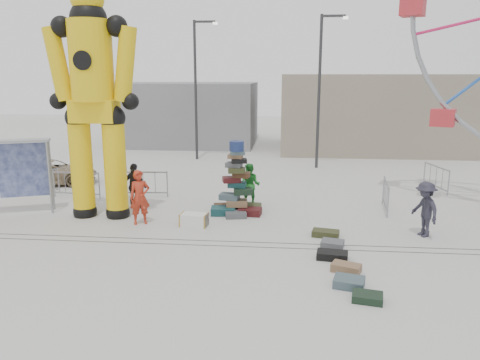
# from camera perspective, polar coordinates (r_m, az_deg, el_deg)

# --- Properties ---
(ground) EXTENTS (90.00, 90.00, 0.00)m
(ground) POSITION_cam_1_polar(r_m,az_deg,el_deg) (13.42, -0.14, -9.04)
(ground) COLOR #9E9E99
(ground) RESTS_ON ground
(track_line_near) EXTENTS (40.00, 0.04, 0.01)m
(track_line_near) POSITION_cam_1_polar(r_m,az_deg,el_deg) (13.98, 0.10, -8.11)
(track_line_near) COLOR #47443F
(track_line_near) RESTS_ON ground
(track_line_far) EXTENTS (40.00, 0.04, 0.01)m
(track_line_far) POSITION_cam_1_polar(r_m,az_deg,el_deg) (14.35, 0.25, -7.55)
(track_line_far) COLOR #47443F
(track_line_far) RESTS_ON ground
(building_right) EXTENTS (12.00, 8.00, 5.00)m
(building_right) POSITION_cam_1_polar(r_m,az_deg,el_deg) (33.01, 15.67, 7.96)
(building_right) COLOR gray
(building_right) RESTS_ON ground
(building_left) EXTENTS (10.00, 8.00, 4.40)m
(building_left) POSITION_cam_1_polar(r_m,az_deg,el_deg) (35.26, -6.46, 8.13)
(building_left) COLOR gray
(building_left) RESTS_ON ground
(lamp_post_right) EXTENTS (1.41, 0.25, 8.00)m
(lamp_post_right) POSITION_cam_1_polar(r_m,az_deg,el_deg) (25.48, 9.86, 11.43)
(lamp_post_right) COLOR #2D2D30
(lamp_post_right) RESTS_ON ground
(lamp_post_left) EXTENTS (1.41, 0.25, 8.00)m
(lamp_post_left) POSITION_cam_1_polar(r_m,az_deg,el_deg) (27.88, -5.26, 11.66)
(lamp_post_left) COLOR #2D2D30
(lamp_post_left) RESTS_ON ground
(suitcase_tower) EXTENTS (1.87, 1.67, 2.67)m
(suitcase_tower) POSITION_cam_1_polar(r_m,az_deg,el_deg) (17.04, -0.43, -1.64)
(suitcase_tower) COLOR #174245
(suitcase_tower) RESTS_ON ground
(crash_test_dummy) EXTENTS (3.23, 1.44, 8.22)m
(crash_test_dummy) POSITION_cam_1_polar(r_m,az_deg,el_deg) (16.87, -17.42, 9.96)
(crash_test_dummy) COLOR black
(crash_test_dummy) RESTS_ON ground
(steamer_trunk) EXTENTS (0.95, 0.62, 0.42)m
(steamer_trunk) POSITION_cam_1_polar(r_m,az_deg,el_deg) (15.83, -5.62, -4.85)
(steamer_trunk) COLOR silver
(steamer_trunk) RESTS_ON ground
(row_case_0) EXTENTS (0.90, 0.62, 0.20)m
(row_case_0) POSITION_cam_1_polar(r_m,az_deg,el_deg) (15.03, 10.39, -6.42)
(row_case_0) COLOR #34371B
(row_case_0) RESTS_ON ground
(row_case_1) EXTENTS (0.75, 0.66, 0.21)m
(row_case_1) POSITION_cam_1_polar(r_m,az_deg,el_deg) (14.15, 11.21, -7.67)
(row_case_1) COLOR #515458
(row_case_1) RESTS_ON ground
(row_case_2) EXTENTS (0.90, 0.61, 0.21)m
(row_case_2) POSITION_cam_1_polar(r_m,az_deg,el_deg) (13.31, 11.19, -8.99)
(row_case_2) COLOR black
(row_case_2) RESTS_ON ground
(row_case_3) EXTENTS (0.84, 0.67, 0.22)m
(row_case_3) POSITION_cam_1_polar(r_m,az_deg,el_deg) (12.57, 12.81, -10.39)
(row_case_3) COLOR brown
(row_case_3) RESTS_ON ground
(row_case_4) EXTENTS (0.83, 0.73, 0.22)m
(row_case_4) POSITION_cam_1_polar(r_m,az_deg,el_deg) (11.77, 13.15, -12.05)
(row_case_4) COLOR #41545D
(row_case_4) RESTS_ON ground
(row_case_5) EXTENTS (0.75, 0.61, 0.18)m
(row_case_5) POSITION_cam_1_polar(r_m,az_deg,el_deg) (11.20, 15.27, -13.62)
(row_case_5) COLOR black
(row_case_5) RESTS_ON ground
(barricade_dummy_a) EXTENTS (1.93, 0.71, 1.10)m
(barricade_dummy_a) POSITION_cam_1_polar(r_m,az_deg,el_deg) (21.58, -23.86, -0.21)
(barricade_dummy_a) COLOR gray
(barricade_dummy_a) RESTS_ON ground
(barricade_dummy_b) EXTENTS (2.00, 0.24, 1.10)m
(barricade_dummy_b) POSITION_cam_1_polar(r_m,az_deg,el_deg) (20.39, -19.32, -0.54)
(barricade_dummy_b) COLOR gray
(barricade_dummy_b) RESTS_ON ground
(barricade_dummy_c) EXTENTS (2.00, 0.25, 1.10)m
(barricade_dummy_c) POSITION_cam_1_polar(r_m,az_deg,el_deg) (19.78, -11.71, -0.48)
(barricade_dummy_c) COLOR gray
(barricade_dummy_c) RESTS_ON ground
(barricade_wheel_front) EXTENTS (0.34, 2.00, 1.10)m
(barricade_wheel_front) POSITION_cam_1_polar(r_m,az_deg,el_deg) (18.30, 17.33, -1.86)
(barricade_wheel_front) COLOR gray
(barricade_wheel_front) RESTS_ON ground
(barricade_wheel_back) EXTENTS (0.53, 1.97, 1.10)m
(barricade_wheel_back) POSITION_cam_1_polar(r_m,az_deg,el_deg) (22.25, 22.78, 0.25)
(barricade_wheel_back) COLOR gray
(barricade_wheel_back) RESTS_ON ground
(pedestrian_red) EXTENTS (0.80, 0.69, 1.86)m
(pedestrian_red) POSITION_cam_1_polar(r_m,az_deg,el_deg) (16.14, -12.12, -2.08)
(pedestrian_red) COLOR #A32B17
(pedestrian_red) RESTS_ON ground
(pedestrian_green) EXTENTS (0.93, 0.80, 1.66)m
(pedestrian_green) POSITION_cam_1_polar(r_m,az_deg,el_deg) (17.96, 1.25, -0.62)
(pedestrian_green) COLOR #1B6D21
(pedestrian_green) RESTS_ON ground
(pedestrian_black) EXTENTS (1.10, 0.73, 1.73)m
(pedestrian_black) POSITION_cam_1_polar(r_m,az_deg,el_deg) (18.07, -12.71, -0.73)
(pedestrian_black) COLOR black
(pedestrian_black) RESTS_ON ground
(pedestrian_grey) EXTENTS (1.00, 1.29, 1.76)m
(pedestrian_grey) POSITION_cam_1_polar(r_m,az_deg,el_deg) (15.70, 21.61, -3.33)
(pedestrian_grey) COLOR #22212D
(pedestrian_grey) RESTS_ON ground
(parked_suv) EXTENTS (4.36, 2.71, 1.13)m
(parked_suv) POSITION_cam_1_polar(r_m,az_deg,el_deg) (23.38, -22.05, 0.91)
(parked_suv) COLOR #8E7A5B
(parked_suv) RESTS_ON ground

